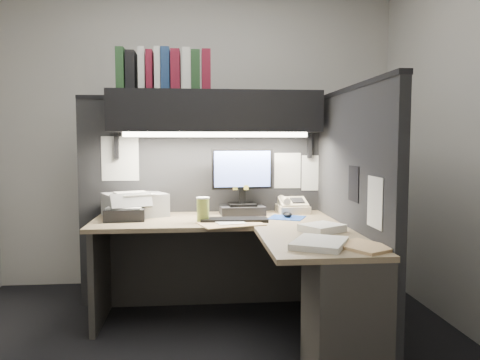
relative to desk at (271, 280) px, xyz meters
The scene contains 22 objects.
floor 0.61m from the desk, behind, with size 3.50×3.50×0.00m, color black.
wall_back 1.81m from the desk, 105.82° to the left, with size 3.50×0.04×2.70m, color beige.
wall_front 1.80m from the desk, 105.86° to the right, with size 3.50×0.04×2.70m, color beige.
partition_back 1.07m from the desk, 113.00° to the left, with size 1.90×0.06×1.60m, color black.
partition_right 0.68m from the desk, 18.19° to the left, with size 0.06×1.50×1.60m, color black.
desk is the anchor object (origin of this frame).
overhead_shelf 1.33m from the desk, 111.79° to the left, with size 1.55×0.34×0.30m, color black.
task_light_tube 1.12m from the desk, 116.16° to the left, with size 0.04×0.04×1.32m, color white.
monitor 0.89m from the desk, 97.86° to the left, with size 0.46×0.22×0.50m.
keyboard 0.56m from the desk, 113.51° to the left, with size 0.46×0.15×0.02m, color black.
mousepad 0.65m from the desk, 69.71° to the left, with size 0.24×0.22×0.00m, color navy.
mouse 0.67m from the desk, 69.28° to the left, with size 0.07×0.10×0.04m, color black.
telephone 0.90m from the desk, 69.45° to the left, with size 0.23×0.24×0.09m, color beige.
coffee_cup 0.70m from the desk, 132.17° to the left, with size 0.09×0.09×0.16m, color #B7B249.
printer 1.23m from the desk, 140.14° to the left, with size 0.42×0.35×0.17m, color #96989C.
notebook_stack 1.15m from the desk, 148.81° to the left, with size 0.27×0.23×0.08m, color black.
open_folder 0.49m from the desk, 124.21° to the left, with size 0.41×0.27×0.01m, color tan.
paper_stack_a 0.44m from the desk, ahead, with size 0.23×0.20×0.04m, color white.
paper_stack_b 0.52m from the desk, 61.89° to the right, with size 0.26×0.32×0.03m, color white.
manila_stack 0.67m from the desk, 46.27° to the right, with size 0.23×0.29×0.02m, color tan.
binder_row 1.68m from the desk, 131.63° to the left, with size 0.67×0.25×0.30m.
pinned_papers 0.83m from the desk, 90.40° to the left, with size 1.76×1.31×0.51m.
Camera 1 is at (-0.02, -2.75, 1.28)m, focal length 35.00 mm.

